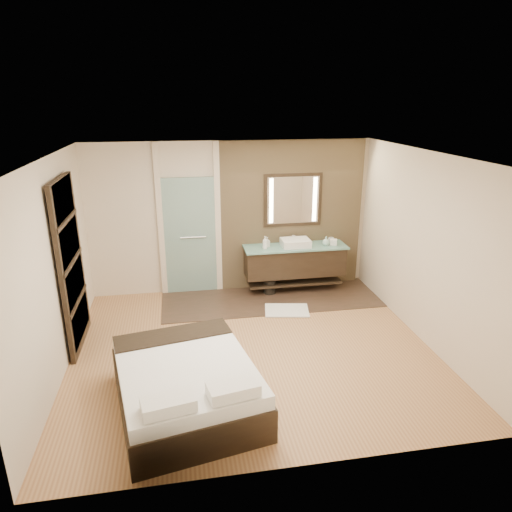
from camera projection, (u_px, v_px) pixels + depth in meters
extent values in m
plane|color=#9E6842|center=(252.00, 348.00, 6.50)|extent=(5.00, 5.00, 0.00)
cube|color=#34291C|center=(271.00, 299.00, 8.08)|extent=(3.80, 1.30, 0.01)
cube|color=#A1855C|center=(292.00, 216.00, 8.29)|extent=(2.60, 0.08, 2.70)
cube|color=black|center=(295.00, 261.00, 8.28)|extent=(1.80, 0.50, 0.50)
cube|color=black|center=(294.00, 281.00, 8.41)|extent=(1.71, 0.45, 0.04)
cube|color=#86CDBD|center=(295.00, 247.00, 8.17)|extent=(1.85, 0.55, 0.03)
cube|color=white|center=(295.00, 243.00, 8.14)|extent=(0.50, 0.38, 0.13)
cylinder|color=silver|center=(293.00, 239.00, 8.31)|extent=(0.03, 0.03, 0.18)
cylinder|color=silver|center=(293.00, 235.00, 8.25)|extent=(0.02, 0.10, 0.02)
cube|color=black|center=(293.00, 200.00, 8.15)|extent=(1.06, 0.03, 0.96)
cube|color=white|center=(293.00, 200.00, 8.13)|extent=(0.94, 0.01, 0.84)
cube|color=beige|center=(271.00, 201.00, 8.06)|extent=(0.07, 0.01, 0.80)
cube|color=beige|center=(315.00, 199.00, 8.19)|extent=(0.07, 0.01, 0.80)
cube|color=#BAECE2|center=(190.00, 237.00, 8.08)|extent=(0.90, 0.05, 2.10)
cylinder|color=silver|center=(193.00, 237.00, 8.04)|extent=(0.45, 0.03, 0.03)
cube|color=beige|center=(160.00, 221.00, 7.91)|extent=(0.10, 0.08, 2.70)
cube|color=beige|center=(218.00, 219.00, 8.07)|extent=(0.10, 0.08, 2.70)
cube|color=black|center=(71.00, 265.00, 6.27)|extent=(0.06, 1.20, 2.40)
cube|color=beige|center=(80.00, 319.00, 6.54)|extent=(0.02, 1.06, 0.52)
cube|color=beige|center=(75.00, 282.00, 6.35)|extent=(0.02, 1.06, 0.52)
cube|color=beige|center=(69.00, 241.00, 6.16)|extent=(0.02, 1.06, 0.52)
cube|color=beige|center=(63.00, 198.00, 5.97)|extent=(0.02, 1.06, 0.52)
cube|color=black|center=(187.00, 392.00, 5.21)|extent=(1.80, 2.09, 0.40)
cube|color=white|center=(186.00, 370.00, 5.11)|extent=(1.74, 2.03, 0.17)
cube|color=black|center=(173.00, 335.00, 5.69)|extent=(1.48, 0.68, 0.04)
cube|color=white|center=(168.00, 404.00, 4.31)|extent=(0.55, 0.37, 0.13)
cube|color=white|center=(233.00, 389.00, 4.52)|extent=(0.55, 0.37, 0.13)
cube|color=white|center=(287.00, 310.00, 7.62)|extent=(0.80, 0.62, 0.02)
cylinder|color=black|center=(269.00, 286.00, 8.28)|extent=(0.24, 0.24, 0.28)
cube|color=silver|center=(334.00, 242.00, 8.23)|extent=(0.15, 0.15, 0.10)
imported|color=white|center=(265.00, 243.00, 7.98)|extent=(0.11, 0.11, 0.23)
imported|color=#B2B2B2|center=(267.00, 242.00, 8.10)|extent=(0.10, 0.10, 0.18)
imported|color=#A7D2C8|center=(326.00, 241.00, 8.18)|extent=(0.16, 0.16, 0.16)
imported|color=silver|center=(331.00, 240.00, 8.37)|extent=(0.14, 0.14, 0.09)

